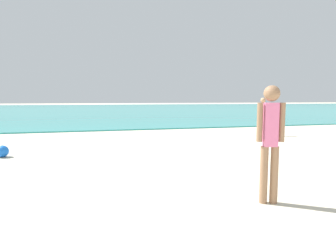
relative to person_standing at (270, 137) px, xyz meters
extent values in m
cube|color=teal|center=(-0.81, 39.60, -0.91)|extent=(160.00, 60.00, 0.06)
cylinder|color=#936B4C|center=(-0.07, 0.02, -0.53)|extent=(0.11, 0.11, 0.81)
cylinder|color=#936B4C|center=(0.07, -0.02, -0.53)|extent=(0.11, 0.11, 0.81)
cube|color=pink|center=(0.00, 0.00, 0.17)|extent=(0.21, 0.16, 0.61)
sphere|color=#936B4C|center=(0.00, 0.00, 0.60)|extent=(0.22, 0.22, 0.22)
cylinder|color=#936B4C|center=(-0.14, 0.04, 0.21)|extent=(0.08, 0.08, 0.54)
cylinder|color=#936B4C|center=(0.14, -0.04, 0.21)|extent=(0.08, 0.08, 0.54)
cylinder|color=tan|center=(4.12, 6.54, -0.57)|extent=(0.10, 0.10, 0.75)
cylinder|color=tan|center=(4.20, 6.44, -0.57)|extent=(0.10, 0.10, 0.75)
cube|color=red|center=(4.16, 6.49, 0.08)|extent=(0.19, 0.20, 0.56)
sphere|color=tan|center=(4.16, 6.49, 0.48)|extent=(0.20, 0.20, 0.20)
cylinder|color=tan|center=(4.07, 6.59, 0.12)|extent=(0.07, 0.07, 0.50)
cylinder|color=tan|center=(4.25, 6.39, 0.12)|extent=(0.07, 0.07, 0.50)
sphere|color=blue|center=(-4.65, 4.42, -0.79)|extent=(0.30, 0.30, 0.30)
camera|label=1|loc=(-2.33, -3.33, 0.53)|focal=29.66mm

